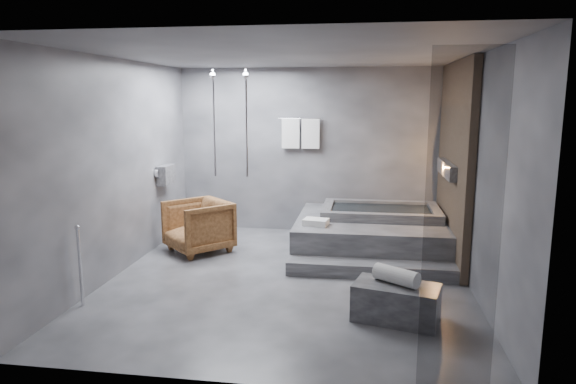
# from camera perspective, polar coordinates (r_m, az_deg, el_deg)

# --- Properties ---
(room) EXTENTS (5.00, 5.04, 2.82)m
(room) POSITION_cam_1_polar(r_m,az_deg,el_deg) (6.51, 3.80, 5.44)
(room) COLOR #313134
(room) RESTS_ON ground
(tub_deck) EXTENTS (2.20, 2.00, 0.50)m
(tub_deck) POSITION_cam_1_polar(r_m,az_deg,el_deg) (7.94, 9.13, -4.64)
(tub_deck) COLOR #373739
(tub_deck) RESTS_ON ground
(tub_step) EXTENTS (2.20, 0.36, 0.18)m
(tub_step) POSITION_cam_1_polar(r_m,az_deg,el_deg) (6.86, 9.17, -8.46)
(tub_step) COLOR #373739
(tub_step) RESTS_ON ground
(concrete_bench) EXTENTS (0.95, 0.68, 0.39)m
(concrete_bench) POSITION_cam_1_polar(r_m,az_deg,el_deg) (5.58, 11.92, -11.92)
(concrete_bench) COLOR #2F2F31
(concrete_bench) RESTS_ON ground
(driftwood_chair) EXTENTS (1.20, 1.20, 0.78)m
(driftwood_chair) POSITION_cam_1_polar(r_m,az_deg,el_deg) (7.86, -9.94, -3.74)
(driftwood_chair) COLOR #412410
(driftwood_chair) RESTS_ON ground
(rolled_towel) EXTENTS (0.50, 0.42, 0.17)m
(rolled_towel) POSITION_cam_1_polar(r_m,az_deg,el_deg) (5.50, 11.94, -9.08)
(rolled_towel) COLOR silver
(rolled_towel) RESTS_ON concrete_bench
(deck_towel) EXTENTS (0.38, 0.31, 0.09)m
(deck_towel) POSITION_cam_1_polar(r_m,az_deg,el_deg) (7.35, 3.11, -3.36)
(deck_towel) COLOR white
(deck_towel) RESTS_ON tub_deck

